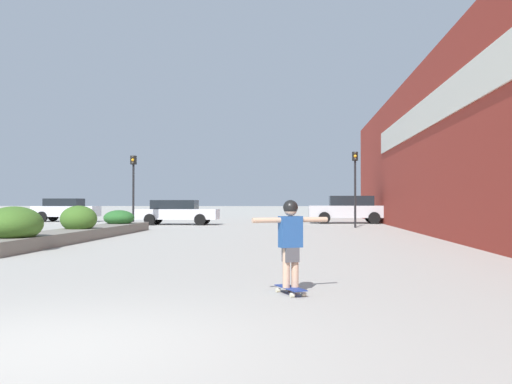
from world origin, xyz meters
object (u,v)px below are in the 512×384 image
object	(u,v)px
car_leftmost	(349,209)
skateboarder	(291,234)
car_center_left	(177,212)
traffic_light_right	(355,177)
car_center_right	(66,209)
skateboard	(291,289)
traffic_light_left	(133,179)
car_rightmost	(510,210)

from	to	relation	value
car_leftmost	skateboarder	bearing A→B (deg)	173.21
car_center_left	traffic_light_right	size ratio (longest dim) A/B	1.19
car_leftmost	car_center_right	xyz separation A→B (m)	(-18.25, 1.50, -0.07)
skateboard	traffic_light_right	distance (m)	21.14
car_leftmost	skateboard	bearing A→B (deg)	173.21
car_center_right	traffic_light_left	distance (m)	10.35
car_center_right	traffic_light_right	world-z (taller)	traffic_light_right
car_center_left	car_leftmost	bearing A→B (deg)	105.61
skateboard	car_leftmost	size ratio (longest dim) A/B	0.15
car_center_right	skateboard	bearing A→B (deg)	28.25
car_center_left	car_center_right	size ratio (longest dim) A/B	1.12
car_leftmost	car_center_right	size ratio (longest dim) A/B	1.16
car_rightmost	traffic_light_left	distance (m)	23.03
car_leftmost	car_rightmost	bearing A→B (deg)	-80.57
skateboard	car_rightmost	xyz separation A→B (m)	(13.26, 28.26, 0.73)
skateboard	car_leftmost	distance (m)	26.78
skateboard	car_center_left	world-z (taller)	car_center_left
car_center_right	traffic_light_left	bearing A→B (deg)	41.40
skateboarder	car_rightmost	xyz separation A→B (m)	(13.26, 28.26, -0.06)
car_center_left	car_rightmost	xyz separation A→B (m)	(20.04, 4.45, 0.06)
traffic_light_left	traffic_light_right	size ratio (longest dim) A/B	0.96
car_center_left	traffic_light_right	world-z (taller)	traffic_light_right
skateboarder	car_leftmost	size ratio (longest dim) A/B	0.27
skateboard	traffic_light_left	bearing A→B (deg)	86.48
car_leftmost	traffic_light_right	size ratio (longest dim) A/B	1.23
car_center_left	skateboarder	bearing A→B (deg)	15.90
skateboarder	car_center_right	world-z (taller)	car_center_right
car_leftmost	car_center_left	distance (m)	10.33
skateboarder	car_leftmost	distance (m)	26.77
traffic_light_left	skateboard	bearing A→B (deg)	-67.80
car_leftmost	car_center_left	world-z (taller)	car_leftmost
skateboard	car_center_right	xyz separation A→B (m)	(-15.09, 28.08, 0.73)
car_leftmost	car_center_left	size ratio (longest dim) A/B	1.03
car_leftmost	car_rightmost	distance (m)	10.23
car_leftmost	traffic_light_left	bearing A→B (deg)	118.21
car_rightmost	traffic_light_left	size ratio (longest dim) A/B	1.17
car_center_right	car_rightmost	size ratio (longest dim) A/B	0.95
skateboarder	traffic_light_right	size ratio (longest dim) A/B	0.33
car_rightmost	traffic_light_right	distance (m)	12.84
car_center_left	traffic_light_right	distance (m)	10.38
car_rightmost	car_leftmost	bearing A→B (deg)	99.43
car_leftmost	car_center_right	bearing A→B (deg)	85.31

